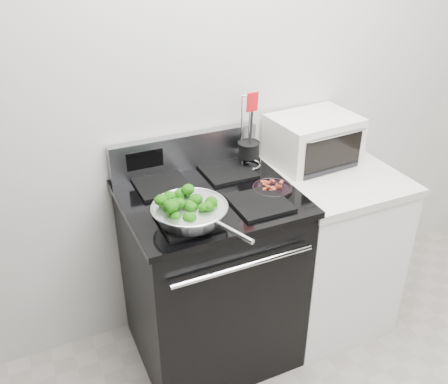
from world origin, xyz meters
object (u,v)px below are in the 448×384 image
bacon_plate (272,186)px  toaster_oven (313,140)px  utensil_holder (249,153)px  skillet (190,212)px  gas_range (210,275)px

bacon_plate → toaster_oven: toaster_oven is taller
utensil_holder → toaster_oven: 0.36m
utensil_holder → toaster_oven: (0.36, -0.04, 0.02)m
skillet → utensil_holder: bearing=18.4°
gas_range → utensil_holder: (0.30, 0.19, 0.53)m
bacon_plate → utensil_holder: (0.01, 0.27, 0.05)m
skillet → bacon_plate: skillet is taller
skillet → utensil_holder: 0.59m
gas_range → skillet: size_ratio=2.32×
gas_range → utensil_holder: 0.64m
skillet → bacon_plate: 0.46m
gas_range → utensil_holder: utensil_holder is taller
bacon_plate → toaster_oven: 0.45m
utensil_holder → gas_range: bearing=-151.7°
gas_range → utensil_holder: size_ratio=2.91×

